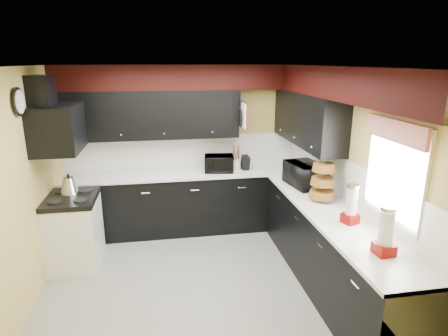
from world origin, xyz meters
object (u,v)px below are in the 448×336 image
Objects in this scene: knife_block at (245,163)px; utensil_crock at (236,165)px; toaster_oven at (219,163)px; kettle at (69,185)px; microwave at (305,175)px.

utensil_crock is at bearing 155.01° from knife_block.
toaster_oven is 0.41m from knife_block.
toaster_oven is at bearing -168.67° from utensil_crock.
toaster_oven is 1.87× the size of kettle.
toaster_oven is at bearing 40.69° from microwave.
knife_block is at bearing 9.87° from toaster_oven.
utensil_crock is at bearing 15.08° from kettle.
kettle is (-2.31, -0.62, 0.01)m from utensil_crock.
microwave is at bearing -62.90° from knife_block.
microwave is 3.78× the size of utensil_crock.
kettle is at bearing -156.51° from toaster_oven.
kettle is at bearing -174.58° from knife_block.
microwave reaches higher than toaster_oven.
kettle is (-3.06, 0.30, -0.07)m from microwave.
toaster_oven reaches higher than kettle.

